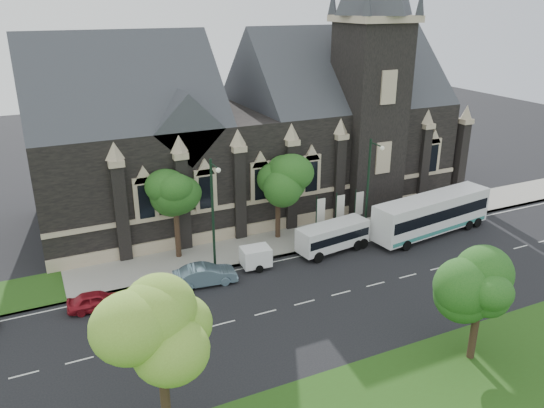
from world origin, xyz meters
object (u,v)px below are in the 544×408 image
tree_walk_right (279,175)px  box_trailer (256,257)px  street_lamp_near (369,184)px  sedan (205,275)px  car_far_red (97,301)px  tree_park_near (164,333)px  banner_flag_right (358,206)px  street_lamp_mid (214,210)px  tour_coach (432,214)px  banner_flag_left (319,213)px  tree_park_east (481,286)px  tree_walk_left (176,191)px  banner_flag_center (339,209)px  shuttle_bus (333,236)px

tree_walk_right → box_trailer: (-4.21, -4.51, -4.84)m
tree_walk_right → street_lamp_near: (6.79, -3.62, -0.71)m
sedan → car_far_red: bearing=97.7°
tree_park_near → banner_flag_right: size_ratio=2.14×
street_lamp_mid → box_trailer: (3.00, -0.89, -4.13)m
street_lamp_mid → tour_coach: bearing=-4.6°
street_lamp_mid → banner_flag_left: (10.29, 1.91, -2.73)m
tree_park_east → tour_coach: size_ratio=0.50×
sedan → car_far_red: size_ratio=1.21×
street_lamp_near → box_trailer: bearing=-175.4°
tree_walk_left → tree_park_east: bearing=-59.1°
street_lamp_near → car_far_red: bearing=-175.6°
tree_walk_right → box_trailer: tree_walk_right is taller
street_lamp_mid → tour_coach: street_lamp_mid is taller
street_lamp_mid → street_lamp_near: bearing=0.0°
sedan → banner_flag_right: bearing=-70.4°
tree_walk_right → street_lamp_mid: street_lamp_mid is taller
banner_flag_right → street_lamp_near: bearing=-98.6°
box_trailer → tree_walk_left: bearing=141.0°
tree_park_near → tree_walk_right: bearing=52.4°
street_lamp_mid → banner_flag_left: size_ratio=2.25×
street_lamp_near → banner_flag_center: size_ratio=2.25×
tour_coach → sedan: 21.29m
box_trailer → tree_walk_right: bearing=51.2°
street_lamp_near → banner_flag_right: bearing=81.4°
tree_park_east → banner_flag_left: (0.11, 18.32, -2.24)m
tree_park_near → shuttle_bus: bearing=40.1°
tree_park_near → street_lamp_near: (21.77, 15.86, -1.30)m
banner_flag_center → tree_park_east: bearing=-96.6°
tree_walk_right → banner_flag_center: (5.08, -1.71, -3.43)m
banner_flag_center → box_trailer: size_ratio=1.22×
box_trailer → tour_coach: bearing=1.8°
banner_flag_left → banner_flag_center: (2.00, 0.00, 0.00)m
box_trailer → car_far_red: (-12.20, -0.89, -0.32)m
street_lamp_near → street_lamp_mid: same height
tree_walk_right → banner_flag_right: tree_walk_right is taller
tree_park_east → street_lamp_near: (3.82, 16.42, 0.49)m
tour_coach → tree_park_near: bearing=-160.1°
tree_walk_right → sedan: tree_walk_right is taller
tour_coach → tree_walk_right: bearing=150.1°
tree_park_east → tree_walk_right: 20.29m
tree_walk_right → car_far_red: (-16.41, -5.40, -5.16)m
street_lamp_near → banner_flag_right: street_lamp_near is taller
tour_coach → box_trailer: bearing=170.2°
shuttle_bus → car_far_red: 19.26m
banner_flag_left → box_trailer: bearing=-159.0°
tree_walk_right → banner_flag_left: bearing=-29.1°
shuttle_bus → tree_walk_left: bearing=151.5°
banner_flag_left → banner_flag_center: size_ratio=1.00×
car_far_red → tree_walk_left: bearing=-48.1°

